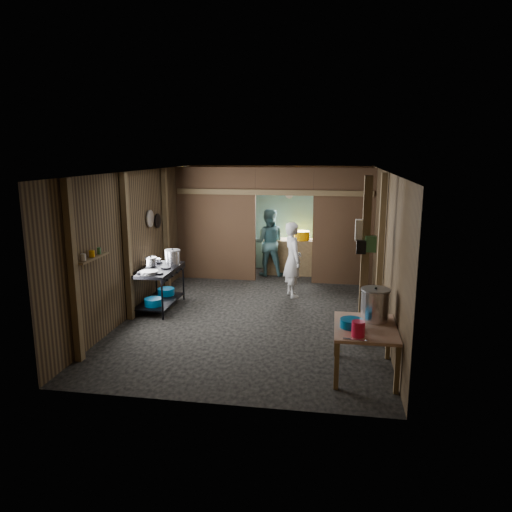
% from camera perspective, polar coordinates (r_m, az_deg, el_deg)
% --- Properties ---
extents(floor, '(4.50, 7.00, 0.00)m').
position_cam_1_polar(floor, '(9.23, 0.20, -6.43)').
color(floor, black).
rests_on(floor, ground).
extents(ceiling, '(4.50, 7.00, 0.00)m').
position_cam_1_polar(ceiling, '(8.76, 0.21, 9.91)').
color(ceiling, '#303030').
rests_on(ceiling, ground).
extents(wall_back, '(4.50, 0.00, 2.60)m').
position_cam_1_polar(wall_back, '(12.33, 2.77, 4.50)').
color(wall_back, brown).
rests_on(wall_back, ground).
extents(wall_front, '(4.50, 0.00, 2.60)m').
position_cam_1_polar(wall_front, '(5.57, -5.47, -5.07)').
color(wall_front, brown).
rests_on(wall_front, ground).
extents(wall_left, '(0.00, 7.00, 2.60)m').
position_cam_1_polar(wall_left, '(9.51, -13.31, 1.89)').
color(wall_left, brown).
rests_on(wall_left, ground).
extents(wall_right, '(0.00, 7.00, 2.60)m').
position_cam_1_polar(wall_right, '(8.84, 14.76, 1.04)').
color(wall_right, brown).
rests_on(wall_right, ground).
extents(partition_left, '(1.85, 0.10, 2.60)m').
position_cam_1_polar(partition_left, '(11.29, -4.70, 3.76)').
color(partition_left, brown).
rests_on(partition_left, floor).
extents(partition_right, '(1.35, 0.10, 2.60)m').
position_cam_1_polar(partition_right, '(10.97, 10.20, 3.36)').
color(partition_right, brown).
rests_on(partition_right, floor).
extents(partition_header, '(1.30, 0.10, 0.60)m').
position_cam_1_polar(partition_header, '(10.92, 3.35, 8.77)').
color(partition_header, brown).
rests_on(partition_header, wall_back).
extents(turquoise_panel, '(4.40, 0.06, 2.50)m').
position_cam_1_polar(turquoise_panel, '(12.28, 2.73, 4.23)').
color(turquoise_panel, '#66A4A3').
rests_on(turquoise_panel, wall_back).
extents(back_counter, '(1.20, 0.50, 0.85)m').
position_cam_1_polar(back_counter, '(11.91, 3.86, -0.06)').
color(back_counter, olive).
rests_on(back_counter, floor).
extents(wall_clock, '(0.20, 0.03, 0.20)m').
position_cam_1_polar(wall_clock, '(12.14, 3.92, 7.21)').
color(wall_clock, silver).
rests_on(wall_clock, wall_back).
extents(post_left_a, '(0.10, 0.12, 2.60)m').
position_cam_1_polar(post_left_a, '(7.20, -20.64, -1.84)').
color(post_left_a, olive).
rests_on(post_left_a, floor).
extents(post_left_b, '(0.10, 0.12, 2.60)m').
position_cam_1_polar(post_left_b, '(8.77, -14.86, 0.94)').
color(post_left_b, olive).
rests_on(post_left_b, floor).
extents(post_left_c, '(0.10, 0.12, 2.60)m').
position_cam_1_polar(post_left_c, '(10.59, -10.50, 3.04)').
color(post_left_c, olive).
rests_on(post_left_c, floor).
extents(post_right, '(0.10, 0.12, 2.60)m').
position_cam_1_polar(post_right, '(8.64, 14.42, 0.81)').
color(post_right, olive).
rests_on(post_right, floor).
extents(post_free, '(0.12, 0.12, 2.60)m').
position_cam_1_polar(post_free, '(7.54, 12.64, -0.73)').
color(post_free, olive).
rests_on(post_free, floor).
extents(cross_beam, '(4.40, 0.12, 0.12)m').
position_cam_1_polar(cross_beam, '(10.92, 1.99, 7.47)').
color(cross_beam, olive).
rests_on(cross_beam, wall_left).
extents(pan_lid_big, '(0.03, 0.34, 0.34)m').
position_cam_1_polar(pan_lid_big, '(9.81, -12.31, 4.31)').
color(pan_lid_big, gray).
rests_on(pan_lid_big, wall_left).
extents(pan_lid_small, '(0.03, 0.30, 0.30)m').
position_cam_1_polar(pan_lid_small, '(10.19, -11.46, 4.07)').
color(pan_lid_small, black).
rests_on(pan_lid_small, wall_left).
extents(wall_shelf, '(0.14, 0.80, 0.03)m').
position_cam_1_polar(wall_shelf, '(7.59, -18.65, -0.23)').
color(wall_shelf, olive).
rests_on(wall_shelf, wall_left).
extents(jar_white, '(0.07, 0.07, 0.10)m').
position_cam_1_polar(jar_white, '(7.36, -19.58, -0.15)').
color(jar_white, silver).
rests_on(jar_white, wall_shelf).
extents(jar_yellow, '(0.08, 0.08, 0.10)m').
position_cam_1_polar(jar_yellow, '(7.58, -18.68, 0.25)').
color(jar_yellow, '#F4A000').
rests_on(jar_yellow, wall_shelf).
extents(jar_green, '(0.06, 0.06, 0.10)m').
position_cam_1_polar(jar_green, '(7.77, -17.93, 0.58)').
color(jar_green, '#3B7943').
rests_on(jar_green, wall_shelf).
extents(bag_white, '(0.22, 0.15, 0.32)m').
position_cam_1_polar(bag_white, '(7.53, 12.39, 2.98)').
color(bag_white, silver).
rests_on(bag_white, post_free).
extents(bag_green, '(0.16, 0.12, 0.24)m').
position_cam_1_polar(bag_green, '(7.43, 13.31, 1.40)').
color(bag_green, '#3B7943').
rests_on(bag_green, post_free).
extents(bag_black, '(0.14, 0.10, 0.20)m').
position_cam_1_polar(bag_black, '(7.41, 12.22, 1.03)').
color(bag_black, black).
rests_on(bag_black, post_free).
extents(gas_range, '(0.69, 1.34, 0.79)m').
position_cam_1_polar(gas_range, '(9.44, -11.31, -3.74)').
color(gas_range, black).
rests_on(gas_range, floor).
extents(prep_table, '(0.82, 1.13, 0.67)m').
position_cam_1_polar(prep_table, '(6.82, 12.58, -10.67)').
color(prep_table, tan).
rests_on(prep_table, floor).
extents(stove_pot_large, '(0.39, 0.39, 0.31)m').
position_cam_1_polar(stove_pot_large, '(9.59, -9.74, -0.17)').
color(stove_pot_large, silver).
rests_on(stove_pot_large, gas_range).
extents(stove_pot_med, '(0.25, 0.25, 0.21)m').
position_cam_1_polar(stove_pot_med, '(9.46, -12.22, -0.75)').
color(stove_pot_med, silver).
rests_on(stove_pot_med, gas_range).
extents(stove_saucepan, '(0.19, 0.19, 0.09)m').
position_cam_1_polar(stove_saucepan, '(9.78, -11.50, -0.54)').
color(stove_saucepan, silver).
rests_on(stove_saucepan, gas_range).
extents(frying_pan, '(0.38, 0.57, 0.07)m').
position_cam_1_polar(frying_pan, '(8.95, -12.38, -1.88)').
color(frying_pan, gray).
rests_on(frying_pan, gas_range).
extents(blue_tub_front, '(0.33, 0.33, 0.14)m').
position_cam_1_polar(blue_tub_front, '(9.22, -11.93, -5.29)').
color(blue_tub_front, '#055D9A').
rests_on(blue_tub_front, gas_range).
extents(blue_tub_back, '(0.33, 0.33, 0.13)m').
position_cam_1_polar(blue_tub_back, '(9.83, -10.51, -4.13)').
color(blue_tub_back, '#055D9A').
rests_on(blue_tub_back, gas_range).
extents(stock_pot, '(0.46, 0.46, 0.47)m').
position_cam_1_polar(stock_pot, '(6.89, 13.77, -5.63)').
color(stock_pot, silver).
rests_on(stock_pot, prep_table).
extents(wash_basin, '(0.36, 0.36, 0.11)m').
position_cam_1_polar(wash_basin, '(6.60, 11.14, -7.74)').
color(wash_basin, '#055D9A').
rests_on(wash_basin, prep_table).
extents(pink_bucket, '(0.20, 0.20, 0.20)m').
position_cam_1_polar(pink_bucket, '(6.30, 11.90, -8.36)').
color(pink_bucket, red).
rests_on(pink_bucket, prep_table).
extents(knife, '(0.30, 0.08, 0.01)m').
position_cam_1_polar(knife, '(6.21, 11.56, -9.58)').
color(knife, silver).
rests_on(knife, prep_table).
extents(yellow_tub, '(0.39, 0.39, 0.22)m').
position_cam_1_polar(yellow_tub, '(11.79, 5.35, 2.42)').
color(yellow_tub, '#F4A000').
rests_on(yellow_tub, back_counter).
extents(cook, '(0.57, 0.67, 1.55)m').
position_cam_1_polar(cook, '(9.98, 4.32, -0.42)').
color(cook, silver).
rests_on(cook, floor).
extents(worker_back, '(0.82, 0.66, 1.62)m').
position_cam_1_polar(worker_back, '(11.65, 1.46, 1.61)').
color(worker_back, slate).
rests_on(worker_back, floor).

